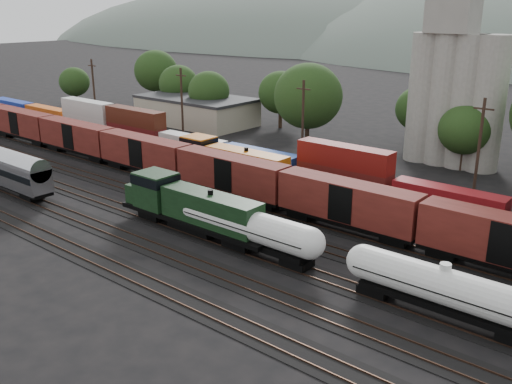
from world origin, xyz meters
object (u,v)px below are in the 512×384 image
Objects in this scene: grain_silo at (455,85)px; tank_car_a at (248,226)px; orange_locomotive at (226,160)px; green_locomotive at (187,205)px.

tank_car_a is at bearing -93.05° from grain_silo.
orange_locomotive is (-16.38, 15.00, 0.24)m from tank_car_a.
tank_car_a is 41.97m from grain_silo.
orange_locomotive is (-8.47, 15.00, -0.03)m from green_locomotive.
green_locomotive reaches higher than orange_locomotive.
tank_car_a is 0.56× the size of grain_silo.
grain_silo is (2.18, 41.00, 8.72)m from tank_car_a.
green_locomotive reaches higher than tank_car_a.
tank_car_a is at bearing -42.48° from orange_locomotive.
orange_locomotive reaches higher than tank_car_a.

